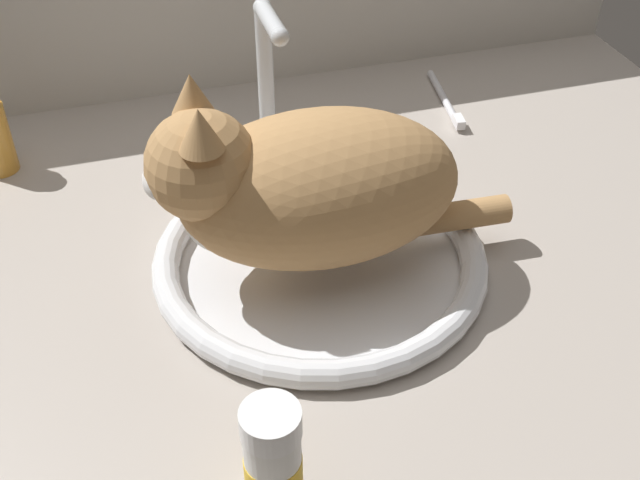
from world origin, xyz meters
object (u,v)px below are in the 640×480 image
object	(u,v)px
faucet	(268,104)
pill_bottle	(273,460)
cat	(299,186)
sink_basin	(320,259)
toothbrush	(446,101)

from	to	relation	value
faucet	pill_bottle	bearing A→B (deg)	-103.62
cat	sink_basin	bearing A→B (deg)	-3.31
cat	faucet	bearing A→B (deg)	84.31
sink_basin	cat	size ratio (longest dim) A/B	0.93
faucet	pill_bottle	size ratio (longest dim) A/B	2.00
toothbrush	cat	bearing A→B (deg)	-135.77
cat	pill_bottle	xyz separation A→B (cm)	(-9.47, -26.17, -6.38)
cat	toothbrush	bearing A→B (deg)	44.23
sink_basin	cat	world-z (taller)	cat
cat	toothbrush	size ratio (longest dim) A/B	2.31
faucet	pill_bottle	world-z (taller)	faucet
pill_bottle	cat	bearing A→B (deg)	70.10
sink_basin	cat	distance (cm)	10.31
faucet	cat	world-z (taller)	cat
pill_bottle	toothbrush	size ratio (longest dim) A/B	0.64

